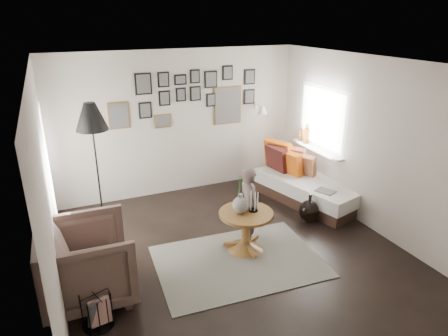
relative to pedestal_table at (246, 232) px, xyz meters
name	(u,v)px	position (x,y,z in m)	size (l,w,h in m)	color
ground	(235,253)	(-0.18, -0.03, -0.27)	(4.80, 4.80, 0.00)	black
wall_back	(179,123)	(-0.18, 2.37, 1.03)	(4.50, 4.50, 0.00)	#AFA599
wall_front	(369,268)	(-0.18, -2.43, 1.03)	(4.50, 4.50, 0.00)	#AFA599
wall_left	(48,197)	(-2.43, -0.03, 1.03)	(4.80, 4.80, 0.00)	#AFA599
wall_right	(371,145)	(2.07, -0.03, 1.03)	(4.80, 4.80, 0.00)	#AFA599
ceiling	(237,63)	(-0.18, -0.03, 2.33)	(4.80, 4.80, 0.00)	white
door_left	(50,179)	(-2.41, 1.17, 0.78)	(0.00, 2.14, 2.14)	white
window_right	(312,144)	(2.00, 1.31, 0.66)	(0.15, 1.32, 1.30)	white
gallery_wall	(194,98)	(0.11, 2.35, 1.47)	(2.74, 0.03, 1.08)	brown
wall_sconce	(262,110)	(1.37, 2.10, 1.19)	(0.18, 0.36, 0.16)	white
rug	(238,261)	(-0.22, -0.24, -0.27)	(2.19, 1.53, 0.01)	#B2AF9C
pedestal_table	(246,232)	(0.00, 0.00, 0.00)	(0.75, 0.75, 0.59)	brown
vase	(240,202)	(-0.08, 0.02, 0.48)	(0.22, 0.22, 0.54)	black
candles	(253,202)	(0.11, 0.00, 0.45)	(0.13, 0.13, 0.28)	black
daybed	(305,185)	(1.70, 1.03, 0.03)	(1.30, 2.10, 0.96)	black
magazine_on_daybed	(326,191)	(1.65, 0.39, 0.18)	(0.22, 0.29, 0.02)	black
armchair	(87,262)	(-2.13, -0.17, 0.20)	(1.00, 1.03, 0.94)	brown
armchair_cushion	(89,259)	(-2.10, -0.12, 0.21)	(0.43, 0.43, 0.11)	silver
floor_lamp	(91,122)	(-1.75, 1.46, 1.44)	(0.46, 0.46, 1.99)	black
magazine_basket	(97,310)	(-2.12, -0.69, -0.08)	(0.41, 0.41, 0.40)	black
demijohn_large	(309,211)	(1.31, 0.33, -0.09)	(0.32, 0.32, 0.48)	black
demijohn_small	(331,211)	(1.66, 0.21, -0.11)	(0.28, 0.28, 0.44)	black
child	(249,206)	(0.14, 0.18, 0.31)	(0.42, 0.28, 1.16)	brown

